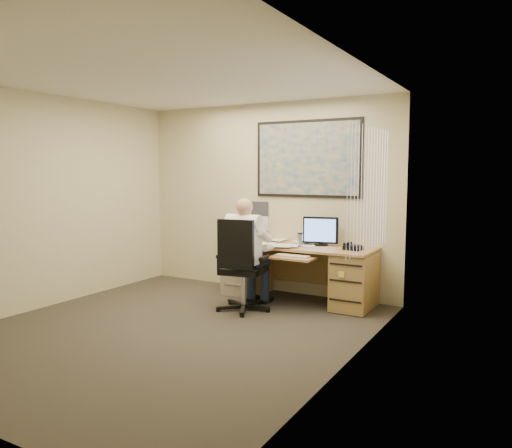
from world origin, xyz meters
The scene contains 8 objects.
room_shell centered at (0.00, 0.00, 1.35)m, with size 4.00×4.50×2.70m.
desk centered at (1.23, 1.90, 0.44)m, with size 1.60×0.97×1.12m.
world_map centered at (0.65, 2.23, 1.90)m, with size 1.56×0.03×1.06m, color #1E4C93.
wall_calendar centered at (-0.10, 2.24, 1.08)m, with size 0.28×0.01×0.42m, color white.
window_blinds centered at (1.97, 0.80, 1.55)m, with size 0.06×1.40×1.30m, color beige, non-canonical shape.
filing_cabinet centered at (-0.18, 1.91, 0.38)m, with size 0.51×0.59×0.90m.
office_chair centered at (0.27, 1.08, 0.34)m, with size 0.79×0.79×1.16m.
person centered at (0.28, 1.17, 0.70)m, with size 0.57×0.81×1.40m, color white, non-canonical shape.
Camera 1 is at (3.44, -4.10, 1.73)m, focal length 35.00 mm.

